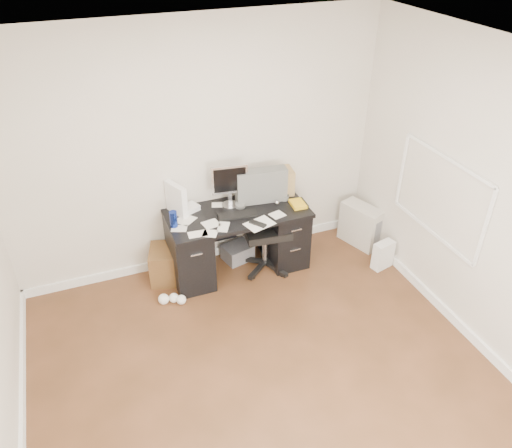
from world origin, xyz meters
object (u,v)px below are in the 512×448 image
(desk, at_px, (238,239))
(office_chair, at_px, (265,224))
(keyboard, at_px, (238,215))
(pc_tower, at_px, (361,225))
(lcd_monitor, at_px, (230,186))
(wicker_basket, at_px, (169,264))

(desk, xyz_separation_m, office_chair, (0.30, -0.05, 0.16))
(keyboard, distance_m, pc_tower, 1.64)
(lcd_monitor, distance_m, wicker_basket, 1.09)
(desk, distance_m, keyboard, 0.37)
(desk, xyz_separation_m, pc_tower, (1.54, -0.05, -0.15))
(wicker_basket, bearing_deg, office_chair, -8.33)
(office_chair, xyz_separation_m, pc_tower, (1.24, -0.00, -0.31))
(keyboard, xyz_separation_m, wicker_basket, (-0.74, 0.18, -0.57))
(keyboard, relative_size, pc_tower, 0.81)
(lcd_monitor, bearing_deg, keyboard, -80.89)
(office_chair, distance_m, wicker_basket, 1.14)
(desk, distance_m, pc_tower, 1.55)
(wicker_basket, bearing_deg, desk, -7.81)
(desk, xyz_separation_m, lcd_monitor, (-0.03, 0.15, 0.59))
(pc_tower, bearing_deg, keyboard, 161.37)
(lcd_monitor, distance_m, pc_tower, 1.75)
(pc_tower, relative_size, wicker_basket, 1.31)
(desk, xyz_separation_m, wicker_basket, (-0.77, 0.11, -0.21))
(keyboard, xyz_separation_m, pc_tower, (1.56, 0.02, -0.51))
(office_chair, relative_size, wicker_basket, 2.92)
(lcd_monitor, height_order, wicker_basket, lcd_monitor)
(lcd_monitor, xyz_separation_m, keyboard, (0.00, -0.22, -0.23))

